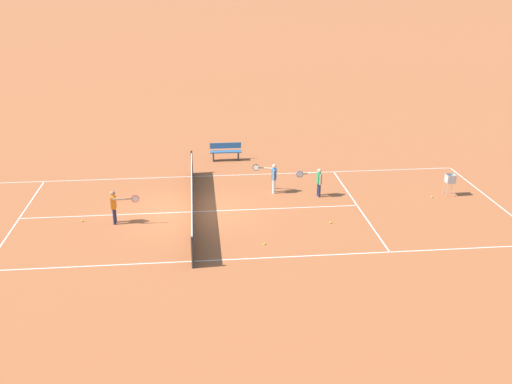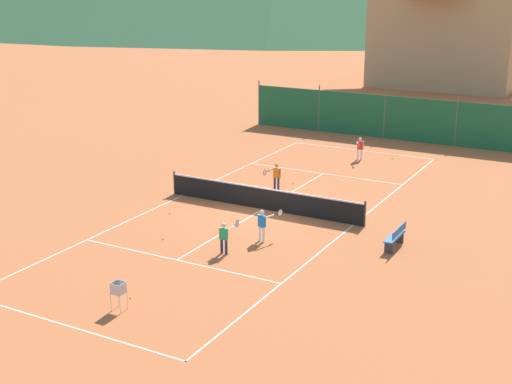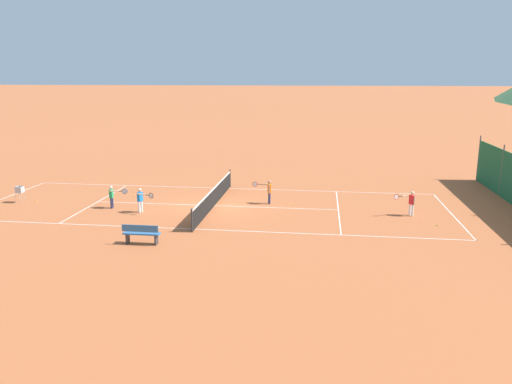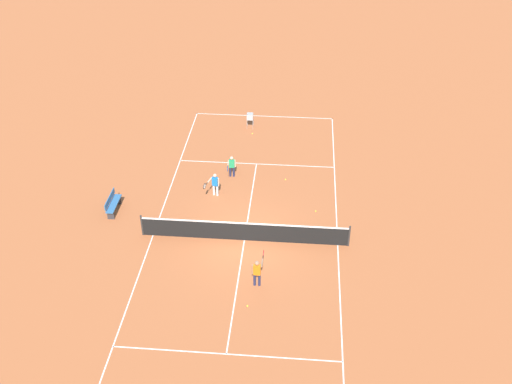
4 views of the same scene
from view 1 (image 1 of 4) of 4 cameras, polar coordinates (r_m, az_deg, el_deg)
The scene contains 12 objects.
ground_plane at distance 22.89m, azimuth -6.06°, elevation -1.89°, with size 600.00×600.00×0.00m, color #B25B33.
court_line_markings at distance 22.88m, azimuth -6.06°, elevation -1.88°, with size 8.25×23.85×0.01m.
tennis_net at distance 22.70m, azimuth -6.11°, elevation -0.73°, with size 9.18×0.08×1.06m.
player_near_service at distance 22.07m, azimuth -13.29°, elevation -1.17°, with size 0.44×1.03×1.25m.
player_far_baseline at distance 24.19m, azimuth 5.91°, elevation 1.13°, with size 0.40×1.00×1.17m.
player_far_service at distance 24.47m, azimuth 1.63°, elevation 1.54°, with size 0.65×0.96×1.23m.
tennis_ball_alley_right at distance 20.12m, azimuth 0.81°, elevation -4.96°, with size 0.07×0.07×0.07m, color #CCE033.
tennis_ball_mid_court at distance 22.80m, azimuth -16.23°, elevation -2.65°, with size 0.07×0.07×0.07m, color #CCE033.
tennis_ball_far_corner at distance 25.15m, azimuth 16.41°, elevation -0.45°, with size 0.07×0.07×0.07m, color #CCE033.
tennis_ball_alley_left at distance 21.91m, azimuth 7.11°, elevation -2.90°, with size 0.07×0.07×0.07m, color #CCE033.
ball_hopper at distance 25.43m, azimuth 17.99°, elevation 1.10°, with size 0.36×0.36×0.89m.
courtside_bench at distance 28.75m, azimuth -2.90°, elevation 3.90°, with size 0.36×1.50×0.84m.
Camera 1 is at (-21.15, -0.25, 8.75)m, focal length 42.00 mm.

